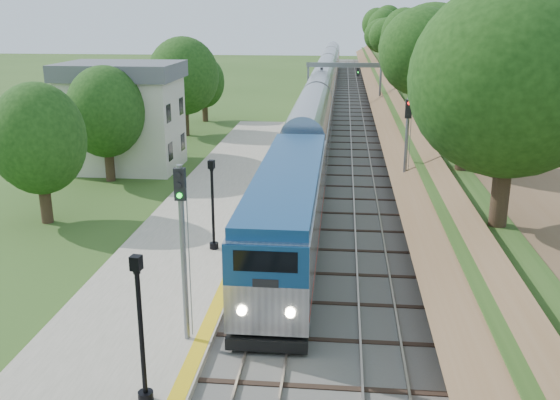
# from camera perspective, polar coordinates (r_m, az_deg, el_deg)

# --- Properties ---
(trackbed) EXTENTS (9.50, 170.00, 0.28)m
(trackbed) POSITION_cam_1_polar(r_m,az_deg,el_deg) (76.16, 5.41, 8.08)
(trackbed) COLOR #4C4944
(trackbed) RESTS_ON ground
(platform) EXTENTS (6.40, 68.00, 0.38)m
(platform) POSITION_cam_1_polar(r_m,az_deg,el_deg) (34.15, -7.47, -2.79)
(platform) COLOR gray
(platform) RESTS_ON ground
(yellow_stripe) EXTENTS (0.55, 68.00, 0.01)m
(yellow_stripe) POSITION_cam_1_polar(r_m,az_deg,el_deg) (33.57, -2.73, -2.66)
(yellow_stripe) COLOR gold
(yellow_stripe) RESTS_ON platform
(embankment) EXTENTS (10.64, 170.00, 11.70)m
(embankment) POSITION_cam_1_polar(r_m,az_deg,el_deg) (76.32, 11.81, 9.25)
(embankment) COLOR brown
(embankment) RESTS_ON ground
(station_building) EXTENTS (8.60, 6.60, 8.00)m
(station_building) POSITION_cam_1_polar(r_m,az_deg,el_deg) (48.74, -14.13, 7.50)
(station_building) COLOR silver
(station_building) RESTS_ON ground
(signal_gantry) EXTENTS (8.40, 0.38, 6.20)m
(signal_gantry) POSITION_cam_1_polar(r_m,az_deg,el_deg) (70.60, 5.87, 11.27)
(signal_gantry) COLOR slate
(signal_gantry) RESTS_ON ground
(trees_behind_platform) EXTENTS (7.82, 53.32, 7.21)m
(trees_behind_platform) POSITION_cam_1_polar(r_m,az_deg,el_deg) (39.06, -14.77, 5.89)
(trees_behind_platform) COLOR #332316
(trees_behind_platform) RESTS_ON ground
(train) EXTENTS (2.96, 118.79, 4.35)m
(train) POSITION_cam_1_polar(r_m,az_deg,el_deg) (77.97, 3.98, 9.93)
(train) COLOR black
(train) RESTS_ON trackbed
(lamppost_mid) EXTENTS (0.46, 0.46, 4.68)m
(lamppost_mid) POSITION_cam_1_polar(r_m,az_deg,el_deg) (18.98, -12.54, -12.29)
(lamppost_mid) COLOR black
(lamppost_mid) RESTS_ON platform
(lamppost_far) EXTENTS (0.44, 0.44, 4.47)m
(lamppost_far) POSITION_cam_1_polar(r_m,az_deg,el_deg) (30.35, -6.16, -0.92)
(lamppost_far) COLOR black
(lamppost_far) RESTS_ON platform
(signal_platform) EXTENTS (0.37, 0.30, 6.38)m
(signal_platform) POSITION_cam_1_polar(r_m,az_deg,el_deg) (21.48, -8.91, -3.19)
(signal_platform) COLOR slate
(signal_platform) RESTS_ON platform
(signal_farside) EXTENTS (0.37, 0.29, 6.72)m
(signal_farside) POSITION_cam_1_polar(r_m,az_deg,el_deg) (37.48, 11.49, 5.19)
(signal_farside) COLOR slate
(signal_farside) RESTS_ON ground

